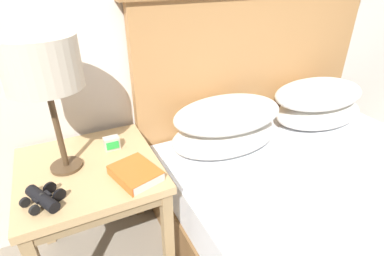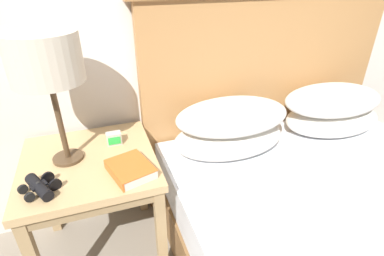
% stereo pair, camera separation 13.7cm
% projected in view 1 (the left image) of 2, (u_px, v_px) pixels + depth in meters
% --- Properties ---
extents(nightstand, '(0.58, 0.58, 0.60)m').
position_uv_depth(nightstand, '(91.00, 181.00, 1.32)').
color(nightstand, tan).
rests_on(nightstand, ground_plane).
extents(bed, '(1.58, 2.00, 1.26)m').
position_uv_depth(bed, '(355.00, 227.00, 1.37)').
color(bed, brown).
rests_on(bed, ground_plane).
extents(table_lamp, '(0.27, 0.27, 0.55)m').
position_uv_depth(table_lamp, '(42.00, 65.00, 1.06)').
color(table_lamp, '#4C3823').
rests_on(table_lamp, nightstand).
extents(book_on_nightstand, '(0.20, 0.23, 0.04)m').
position_uv_depth(book_on_nightstand, '(135.00, 173.00, 1.21)').
color(book_on_nightstand, silver).
rests_on(book_on_nightstand, nightstand).
extents(binoculars_pair, '(0.16, 0.16, 0.05)m').
position_uv_depth(binoculars_pair, '(43.00, 198.00, 1.08)').
color(binoculars_pair, black).
rests_on(binoculars_pair, nightstand).
extents(alarm_clock, '(0.07, 0.05, 0.06)m').
position_uv_depth(alarm_clock, '(112.00, 143.00, 1.39)').
color(alarm_clock, '#B7B2A8').
rests_on(alarm_clock, nightstand).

